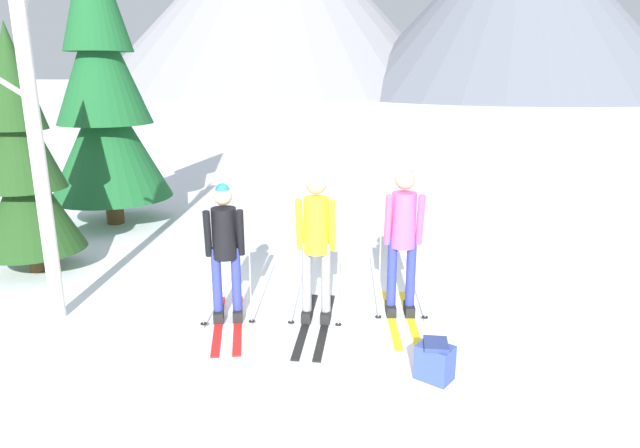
# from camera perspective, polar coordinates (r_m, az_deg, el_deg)

# --- Properties ---
(ground_plane) EXTENTS (400.00, 400.00, 0.00)m
(ground_plane) POSITION_cam_1_polar(r_m,az_deg,el_deg) (6.74, -0.06, -9.33)
(ground_plane) COLOR white
(skier_in_black) EXTENTS (0.70, 1.60, 1.63)m
(skier_in_black) POSITION_cam_1_polar(r_m,az_deg,el_deg) (6.38, -9.67, -2.22)
(skier_in_black) COLOR red
(skier_in_black) RESTS_ON ground
(skier_in_yellow) EXTENTS (0.61, 1.71, 1.78)m
(skier_in_yellow) POSITION_cam_1_polar(r_m,az_deg,el_deg) (6.23, -0.40, -1.72)
(skier_in_yellow) COLOR black
(skier_in_yellow) RESTS_ON ground
(skier_in_pink) EXTENTS (0.61, 1.60, 1.80)m
(skier_in_pink) POSITION_cam_1_polar(r_m,az_deg,el_deg) (6.47, 8.46, -0.85)
(skier_in_pink) COLOR yellow
(skier_in_pink) RESTS_ON ground
(pine_tree_near) EXTENTS (2.21, 2.21, 5.33)m
(pine_tree_near) POSITION_cam_1_polar(r_m,az_deg,el_deg) (11.07, -21.28, 12.37)
(pine_tree_near) COLOR #51381E
(pine_tree_near) RESTS_ON ground
(pine_tree_mid) EXTENTS (1.43, 1.43, 3.46)m
(pine_tree_mid) POSITION_cam_1_polar(r_m,az_deg,el_deg) (8.78, -28.07, 5.50)
(pine_tree_mid) COLOR #51381E
(pine_tree_mid) RESTS_ON ground
(birch_tree_tall) EXTENTS (0.31, 1.10, 4.30)m
(birch_tree_tall) POSITION_cam_1_polar(r_m,az_deg,el_deg) (6.86, -27.17, 8.76)
(birch_tree_tall) COLOR silver
(birch_tree_tall) RESTS_ON ground
(backpack_on_snow_front) EXTENTS (0.40, 0.37, 0.38)m
(backpack_on_snow_front) POSITION_cam_1_polar(r_m,az_deg,el_deg) (5.49, 11.65, -13.53)
(backpack_on_snow_front) COLOR #384C99
(backpack_on_snow_front) RESTS_ON ground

